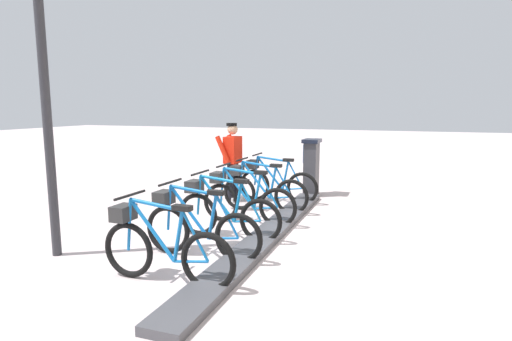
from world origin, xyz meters
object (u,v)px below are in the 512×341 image
bike_docked_1 (261,190)px  worker_near_rack (232,159)px  lamp_post (41,41)px  bike_docked_0 (275,182)px  bike_docked_3 (224,211)px  bike_docked_4 (197,226)px  bike_docked_5 (161,247)px  bike_docked_2 (245,199)px  payment_kiosk (311,166)px

bike_docked_1 → worker_near_rack: (0.88, -0.67, 0.48)m
worker_near_rack → lamp_post: size_ratio=0.38×
bike_docked_1 → lamp_post: size_ratio=0.39×
bike_docked_0 → bike_docked_3: same height
bike_docked_4 → lamp_post: (1.85, 0.57, 2.40)m
bike_docked_1 → bike_docked_5: 3.49m
bike_docked_4 → lamp_post: bearing=17.1°
lamp_post → bike_docked_2: bearing=-128.6°
bike_docked_0 → bike_docked_2: (0.00, 1.74, 0.00)m
payment_kiosk → bike_docked_5: size_ratio=0.74×
bike_docked_4 → bike_docked_2: bearing=-90.0°
bike_docked_2 → lamp_post: lamp_post is taller
bike_docked_3 → bike_docked_0: bearing=-90.0°
bike_docked_1 → bike_docked_4: size_ratio=1.00×
bike_docked_3 → bike_docked_4: size_ratio=1.00×
bike_docked_2 → bike_docked_0: bearing=-90.0°
bike_docked_0 → bike_docked_2: size_ratio=1.00×
bike_docked_0 → bike_docked_4: bearing=90.0°
bike_docked_3 → bike_docked_5: 1.74m
bike_docked_4 → bike_docked_5: bearing=90.0°
payment_kiosk → bike_docked_0: 1.12m
bike_docked_1 → lamp_post: (1.85, 3.18, 2.40)m
bike_docked_1 → bike_docked_5: bearing=90.0°
worker_near_rack → lamp_post: 4.41m
worker_near_rack → bike_docked_2: bearing=119.7°
bike_docked_0 → bike_docked_3: (0.00, 2.62, 0.00)m
bike_docked_2 → bike_docked_4: same height
bike_docked_1 → bike_docked_4: (0.00, 2.62, 0.00)m
bike_docked_0 → bike_docked_1: (0.00, 0.87, 0.00)m
payment_kiosk → lamp_post: lamp_post is taller
payment_kiosk → bike_docked_2: size_ratio=0.74×
bike_docked_3 → lamp_post: (1.85, 1.44, 2.40)m
payment_kiosk → bike_docked_1: (0.57, 1.81, -0.24)m
bike_docked_5 → worker_near_rack: 4.27m
payment_kiosk → worker_near_rack: 1.86m
bike_docked_3 → worker_near_rack: size_ratio=1.04×
payment_kiosk → worker_near_rack: bearing=38.2°
bike_docked_1 → bike_docked_0: bearing=-90.0°
lamp_post → bike_docked_0: bearing=-114.5°
bike_docked_1 → bike_docked_5: size_ratio=1.00×
payment_kiosk → bike_docked_4: (0.57, 4.42, -0.24)m
bike_docked_0 → bike_docked_5: size_ratio=1.00×
lamp_post → worker_near_rack: bearing=-104.2°
bike_docked_3 → worker_near_rack: bearing=-70.0°
bike_docked_1 → worker_near_rack: worker_near_rack is taller
bike_docked_0 → bike_docked_4: size_ratio=1.00×
bike_docked_2 → worker_near_rack: worker_near_rack is taller
bike_docked_1 → bike_docked_5: same height
bike_docked_0 → bike_docked_1: 0.87m
bike_docked_5 → worker_near_rack: (0.88, -4.15, 0.48)m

